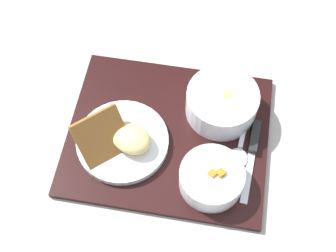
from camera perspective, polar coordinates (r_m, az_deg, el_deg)
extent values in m
plane|color=#ADA89E|center=(0.92, 0.00, -1.28)|extent=(4.00, 4.00, 0.00)
cube|color=black|center=(0.91, 0.00, -1.10)|extent=(0.42, 0.36, 0.01)
cylinder|color=silver|center=(0.85, 5.33, -6.36)|extent=(0.12, 0.12, 0.05)
torus|color=silver|center=(0.83, 5.44, -5.83)|extent=(0.12, 0.12, 0.01)
cylinder|color=#9EC67A|center=(0.84, 4.70, -4.56)|extent=(0.04, 0.04, 0.02)
cylinder|color=#9EC67A|center=(0.82, 5.59, -7.65)|extent=(0.07, 0.07, 0.01)
cylinder|color=#9EC67A|center=(0.84, 5.40, -6.00)|extent=(0.04, 0.04, 0.02)
cylinder|color=#9EC67A|center=(0.82, 5.71, -6.93)|extent=(0.06, 0.06, 0.02)
cylinder|color=#9EC67A|center=(0.83, 4.96, -5.88)|extent=(0.06, 0.06, 0.01)
cube|color=orange|center=(0.83, 6.40, -5.83)|extent=(0.02, 0.02, 0.02)
cube|color=orange|center=(0.83, 5.41, -5.90)|extent=(0.02, 0.02, 0.02)
cube|color=orange|center=(0.83, 6.60, -5.78)|extent=(0.02, 0.02, 0.01)
cylinder|color=silver|center=(0.91, 6.58, 2.83)|extent=(0.14, 0.14, 0.06)
torus|color=silver|center=(0.89, 6.75, 3.73)|extent=(0.14, 0.14, 0.01)
cylinder|color=#B29342|center=(0.91, 6.63, 3.10)|extent=(0.12, 0.12, 0.04)
cube|color=#D1B75B|center=(0.89, 6.71, 3.40)|extent=(0.02, 0.02, 0.01)
cube|color=#D1B75B|center=(0.89, 7.30, 3.56)|extent=(0.03, 0.03, 0.01)
cylinder|color=silver|center=(0.90, -5.56, -1.88)|extent=(0.18, 0.18, 0.01)
ellipsoid|color=#E5CC7F|center=(0.87, -4.56, -1.45)|extent=(0.10, 0.08, 0.04)
cube|color=brown|center=(0.86, -8.01, -1.38)|extent=(0.12, 0.12, 0.08)
cube|color=silver|center=(0.88, 9.67, -6.28)|extent=(0.02, 0.10, 0.00)
cube|color=black|center=(0.91, 10.51, -1.34)|extent=(0.02, 0.07, 0.02)
ellipsoid|color=silver|center=(0.89, 8.48, -3.95)|extent=(0.04, 0.05, 0.01)
cube|color=silver|center=(0.93, 9.44, 0.48)|extent=(0.01, 0.12, 0.01)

